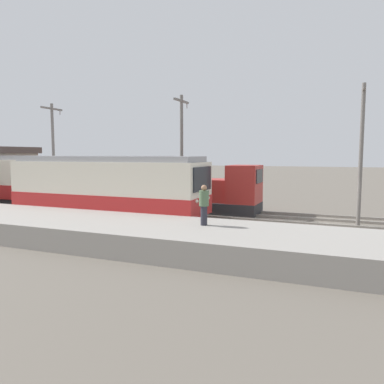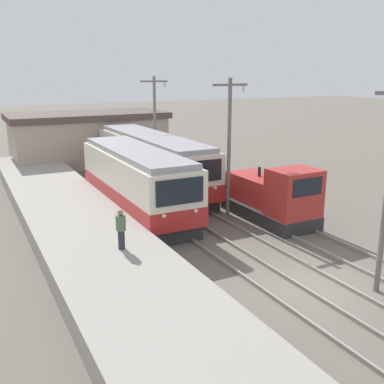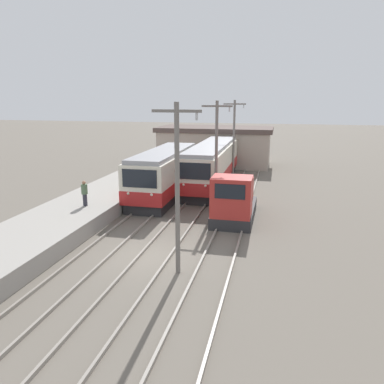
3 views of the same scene
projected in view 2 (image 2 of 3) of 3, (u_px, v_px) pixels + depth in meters
The scene contains 12 objects.
ground_plane at pixel (313, 286), 16.20m from camera, with size 200.00×200.00×0.00m, color #665E54.
platform_left at pixel (152, 316), 13.31m from camera, with size 4.50×54.00×0.92m, color gray.
track_left at pixel (254, 300), 15.03m from camera, with size 1.54×60.00×0.14m.
track_center at pixel (317, 283), 16.27m from camera, with size 1.54×60.00×0.14m.
track_right at pixel (376, 267), 17.60m from camera, with size 1.54×60.00×0.14m.
commuter_train_left at pixel (137, 184), 24.02m from camera, with size 2.84×10.80×3.56m.
commuter_train_center at pixel (151, 164), 29.30m from camera, with size 2.84×14.01×3.57m.
shunting_locomotive at pixel (273, 198), 23.04m from camera, with size 2.40×5.72×3.00m.
catenary_mast_mid at pixel (229, 142), 23.33m from camera, with size 2.00×0.20×7.19m.
catenary_mast_far at pixel (155, 124), 31.84m from camera, with size 2.00×0.20×7.19m.
person_on_platform at pixel (121, 228), 16.96m from camera, with size 0.38×0.38×1.57m.
station_building at pixel (88, 138), 37.41m from camera, with size 12.60×6.30×4.25m.
Camera 2 is at (-10.67, -11.11, 7.46)m, focal length 42.00 mm.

